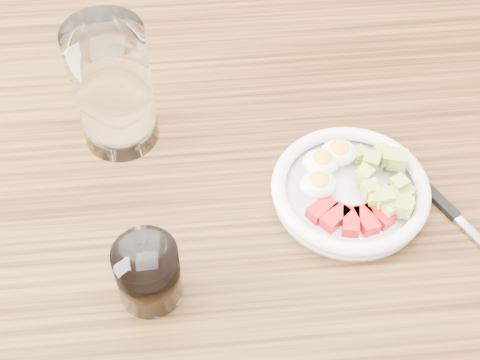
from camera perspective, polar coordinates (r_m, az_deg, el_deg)
name	(u,v)px	position (r m, az deg, el deg)	size (l,w,h in m)	color
dining_table	(248,246)	(0.88, 0.71, -5.68)	(1.50, 0.90, 0.77)	brown
bowl	(351,188)	(0.79, 9.46, -0.70)	(0.19, 0.19, 0.05)	white
fork	(445,206)	(0.82, 17.07, -2.14)	(0.10, 0.18, 0.01)	black
water_glass	(113,87)	(0.81, -10.81, 7.77)	(0.09, 0.09, 0.17)	white
coffee_glass	(148,273)	(0.70, -7.84, -7.90)	(0.07, 0.07, 0.08)	white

